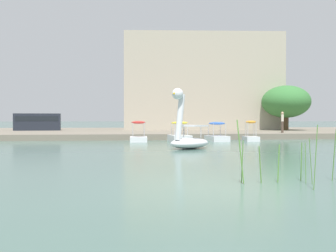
{
  "coord_description": "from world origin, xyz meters",
  "views": [
    {
      "loc": [
        -2.07,
        -9.22,
        1.57
      ],
      "look_at": [
        0.92,
        16.62,
        1.16
      ],
      "focal_mm": 44.16,
      "sensor_mm": 36.0,
      "label": 1
    }
  ],
  "objects_px": {
    "tree_sapling_by_fence": "(286,102)",
    "pedal_boat_blue": "(217,135)",
    "pedal_boat_yellow": "(180,136)",
    "pedal_boat_orange": "(251,136)",
    "person_on_path": "(282,122)",
    "parked_van": "(38,121)",
    "pedal_boat_red": "(139,136)",
    "swan_boat": "(188,137)"
  },
  "relations": [
    {
      "from": "swan_boat",
      "to": "person_on_path",
      "type": "xyz_separation_m",
      "value": [
        9.84,
        11.3,
        0.74
      ]
    },
    {
      "from": "swan_boat",
      "to": "pedal_boat_blue",
      "type": "height_order",
      "value": "swan_boat"
    },
    {
      "from": "tree_sapling_by_fence",
      "to": "parked_van",
      "type": "relative_size",
      "value": 1.31
    },
    {
      "from": "pedal_boat_blue",
      "to": "pedal_boat_yellow",
      "type": "bearing_deg",
      "value": -173.15
    },
    {
      "from": "pedal_boat_red",
      "to": "person_on_path",
      "type": "height_order",
      "value": "person_on_path"
    },
    {
      "from": "pedal_boat_blue",
      "to": "parked_van",
      "type": "bearing_deg",
      "value": 137.27
    },
    {
      "from": "person_on_path",
      "to": "pedal_boat_orange",
      "type": "bearing_deg",
      "value": -134.6
    },
    {
      "from": "tree_sapling_by_fence",
      "to": "parked_van",
      "type": "bearing_deg",
      "value": 174.8
    },
    {
      "from": "pedal_boat_yellow",
      "to": "person_on_path",
      "type": "xyz_separation_m",
      "value": [
        9.29,
        4.33,
        0.99
      ]
    },
    {
      "from": "pedal_boat_yellow",
      "to": "tree_sapling_by_fence",
      "type": "height_order",
      "value": "tree_sapling_by_fence"
    },
    {
      "from": "pedal_boat_orange",
      "to": "pedal_boat_blue",
      "type": "bearing_deg",
      "value": 177.92
    },
    {
      "from": "pedal_boat_yellow",
      "to": "person_on_path",
      "type": "bearing_deg",
      "value": 24.99
    },
    {
      "from": "tree_sapling_by_fence",
      "to": "person_on_path",
      "type": "xyz_separation_m",
      "value": [
        -3.54,
        -7.79,
        -1.99
      ]
    },
    {
      "from": "person_on_path",
      "to": "pedal_boat_yellow",
      "type": "bearing_deg",
      "value": -155.01
    },
    {
      "from": "pedal_boat_blue",
      "to": "person_on_path",
      "type": "distance_m",
      "value": 7.71
    },
    {
      "from": "pedal_boat_yellow",
      "to": "parked_van",
      "type": "bearing_deg",
      "value": 130.89
    },
    {
      "from": "pedal_boat_orange",
      "to": "pedal_boat_red",
      "type": "relative_size",
      "value": 0.84
    },
    {
      "from": "swan_boat",
      "to": "pedal_boat_yellow",
      "type": "relative_size",
      "value": 1.35
    },
    {
      "from": "pedal_boat_yellow",
      "to": "pedal_boat_red",
      "type": "xyz_separation_m",
      "value": [
        -2.88,
        0.25,
        -0.01
      ]
    },
    {
      "from": "swan_boat",
      "to": "pedal_boat_yellow",
      "type": "bearing_deg",
      "value": 85.5
    },
    {
      "from": "pedal_boat_red",
      "to": "tree_sapling_by_fence",
      "type": "height_order",
      "value": "tree_sapling_by_fence"
    },
    {
      "from": "pedal_boat_orange",
      "to": "tree_sapling_by_fence",
      "type": "bearing_deg",
      "value": 57.48
    },
    {
      "from": "pedal_boat_orange",
      "to": "tree_sapling_by_fence",
      "type": "relative_size",
      "value": 0.29
    },
    {
      "from": "pedal_boat_red",
      "to": "pedal_boat_orange",
      "type": "bearing_deg",
      "value": -0.04
    },
    {
      "from": "person_on_path",
      "to": "pedal_boat_red",
      "type": "bearing_deg",
      "value": -161.45
    },
    {
      "from": "swan_boat",
      "to": "parked_van",
      "type": "distance_m",
      "value": 24.53
    },
    {
      "from": "person_on_path",
      "to": "parked_van",
      "type": "distance_m",
      "value": 24.02
    },
    {
      "from": "tree_sapling_by_fence",
      "to": "pedal_boat_blue",
      "type": "bearing_deg",
      "value": -130.49
    },
    {
      "from": "person_on_path",
      "to": "parked_van",
      "type": "relative_size",
      "value": 0.37
    },
    {
      "from": "pedal_boat_orange",
      "to": "pedal_boat_blue",
      "type": "relative_size",
      "value": 0.73
    },
    {
      "from": "swan_boat",
      "to": "pedal_boat_red",
      "type": "distance_m",
      "value": 7.59
    },
    {
      "from": "parked_van",
      "to": "pedal_boat_orange",
      "type": "bearing_deg",
      "value": -38.63
    },
    {
      "from": "pedal_boat_blue",
      "to": "person_on_path",
      "type": "height_order",
      "value": "person_on_path"
    },
    {
      "from": "pedal_boat_yellow",
      "to": "parked_van",
      "type": "relative_size",
      "value": 0.51
    },
    {
      "from": "pedal_boat_orange",
      "to": "tree_sapling_by_fence",
      "type": "distance_m",
      "value": 14.41
    },
    {
      "from": "tree_sapling_by_fence",
      "to": "person_on_path",
      "type": "bearing_deg",
      "value": -114.44
    },
    {
      "from": "swan_boat",
      "to": "person_on_path",
      "type": "height_order",
      "value": "swan_boat"
    },
    {
      "from": "pedal_boat_red",
      "to": "parked_van",
      "type": "xyz_separation_m",
      "value": [
        -9.62,
        14.19,
        0.98
      ]
    },
    {
      "from": "pedal_boat_yellow",
      "to": "pedal_boat_blue",
      "type": "bearing_deg",
      "value": 6.85
    },
    {
      "from": "pedal_boat_yellow",
      "to": "pedal_boat_orange",
      "type": "bearing_deg",
      "value": 2.63
    },
    {
      "from": "pedal_boat_yellow",
      "to": "person_on_path",
      "type": "height_order",
      "value": "person_on_path"
    },
    {
      "from": "swan_boat",
      "to": "pedal_boat_yellow",
      "type": "distance_m",
      "value": 7.0
    }
  ]
}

